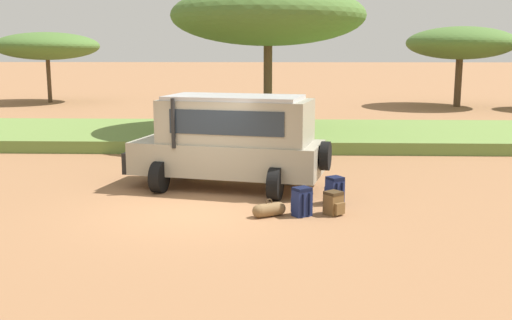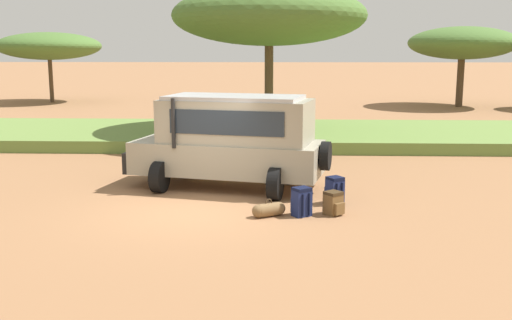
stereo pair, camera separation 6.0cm
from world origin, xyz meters
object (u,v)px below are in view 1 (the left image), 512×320
(safari_vehicle, at_px, (231,139))
(backpack_beside_front_wheel, at_px, (302,202))
(acacia_tree_far_left, at_px, (47,46))
(duffel_bag_low_black_case, at_px, (269,210))
(acacia_tree_centre_back, at_px, (461,43))
(backpack_cluster_center, at_px, (334,203))
(backpack_near_rear_wheel, at_px, (334,191))
(acacia_tree_left_mid, at_px, (268,16))

(safari_vehicle, xyz_separation_m, backpack_beside_front_wheel, (1.74, -2.66, -0.98))
(backpack_beside_front_wheel, bearing_deg, acacia_tree_far_left, 120.04)
(duffel_bag_low_black_case, distance_m, acacia_tree_far_left, 32.26)
(acacia_tree_centre_back, bearing_deg, backpack_cluster_center, -111.63)
(backpack_cluster_center, bearing_deg, safari_vehicle, 134.07)
(backpack_cluster_center, distance_m, duffel_bag_low_black_case, 1.44)
(backpack_near_rear_wheel, distance_m, duffel_bag_low_black_case, 1.92)
(acacia_tree_far_left, distance_m, acacia_tree_left_mid, 22.75)
(duffel_bag_low_black_case, bearing_deg, acacia_tree_left_mid, 91.07)
(duffel_bag_low_black_case, relative_size, acacia_tree_centre_back, 0.10)
(backpack_cluster_center, height_order, backpack_near_rear_wheel, backpack_near_rear_wheel)
(backpack_cluster_center, distance_m, acacia_tree_centre_back, 28.03)
(acacia_tree_far_left, bearing_deg, acacia_tree_centre_back, -4.33)
(duffel_bag_low_black_case, bearing_deg, backpack_beside_front_wheel, 5.87)
(backpack_cluster_center, xyz_separation_m, duffel_bag_low_black_case, (-1.43, -0.19, -0.11))
(backpack_cluster_center, xyz_separation_m, acacia_tree_far_left, (-16.91, 27.88, 3.57))
(backpack_cluster_center, distance_m, acacia_tree_left_mid, 12.08)
(duffel_bag_low_black_case, bearing_deg, backpack_near_rear_wheel, 36.67)
(backpack_beside_front_wheel, xyz_separation_m, acacia_tree_left_mid, (-0.92, 11.16, 4.57))
(safari_vehicle, relative_size, backpack_near_rear_wheel, 8.33)
(backpack_near_rear_wheel, xyz_separation_m, duffel_bag_low_black_case, (-1.53, -1.14, -0.17))
(backpack_beside_front_wheel, distance_m, acacia_tree_centre_back, 28.40)
(backpack_cluster_center, distance_m, acacia_tree_far_left, 32.80)
(safari_vehicle, bearing_deg, backpack_near_rear_wheel, -31.79)
(backpack_near_rear_wheel, height_order, acacia_tree_centre_back, acacia_tree_centre_back)
(safari_vehicle, distance_m, acacia_tree_far_left, 29.28)
(safari_vehicle, xyz_separation_m, backpack_near_rear_wheel, (2.56, -1.59, -0.97))
(acacia_tree_far_left, height_order, acacia_tree_left_mid, acacia_tree_left_mid)
(backpack_beside_front_wheel, bearing_deg, backpack_cluster_center, 9.28)
(acacia_tree_far_left, height_order, acacia_tree_centre_back, acacia_tree_centre_back)
(backpack_beside_front_wheel, xyz_separation_m, backpack_cluster_center, (0.71, 0.12, -0.06))
(backpack_near_rear_wheel, distance_m, acacia_tree_far_left, 32.04)
(safari_vehicle, bearing_deg, acacia_tree_far_left, 119.69)
(backpack_beside_front_wheel, bearing_deg, acacia_tree_centre_back, 67.11)
(duffel_bag_low_black_case, relative_size, acacia_tree_left_mid, 0.10)
(duffel_bag_low_black_case, height_order, acacia_tree_left_mid, acacia_tree_left_mid)
(backpack_cluster_center, relative_size, backpack_near_rear_wheel, 0.80)
(backpack_beside_front_wheel, xyz_separation_m, duffel_bag_low_black_case, (-0.71, -0.07, -0.16))
(acacia_tree_far_left, bearing_deg, backpack_beside_front_wheel, -59.96)
(duffel_bag_low_black_case, bearing_deg, backpack_cluster_center, 7.58)
(backpack_cluster_center, height_order, duffel_bag_low_black_case, backpack_cluster_center)
(backpack_beside_front_wheel, xyz_separation_m, acacia_tree_far_left, (-16.19, 28.00, 3.51))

